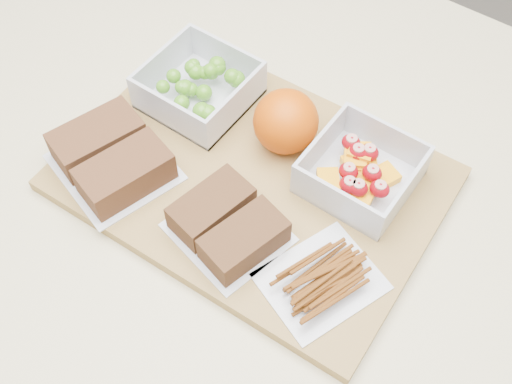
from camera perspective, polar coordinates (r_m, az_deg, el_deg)
counter at (r=1.15m, az=-0.48°, el=-12.88°), size 1.20×0.90×0.90m
cutting_board at (r=0.75m, az=-0.37°, el=1.18°), size 0.43×0.32×0.02m
grape_container at (r=0.80m, az=-4.93°, el=9.25°), size 0.12×0.12×0.05m
fruit_container at (r=0.73m, az=9.26°, el=1.75°), size 0.11×0.11×0.05m
orange at (r=0.74m, az=2.67°, el=6.28°), size 0.08×0.08×0.08m
sandwich_bag_left at (r=0.75m, az=-12.73°, el=3.05°), size 0.16×0.15×0.04m
sandwich_bag_center at (r=0.69m, az=-2.54°, el=-2.90°), size 0.14×0.13×0.04m
pretzel_bag at (r=0.66m, az=5.86°, el=-7.44°), size 0.13×0.14×0.03m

